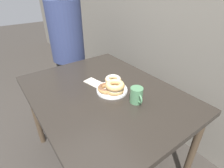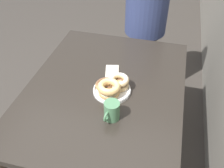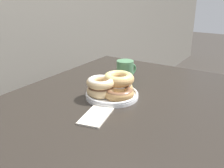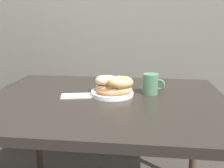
{
  "view_description": "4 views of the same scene",
  "coord_description": "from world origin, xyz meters",
  "px_view_note": "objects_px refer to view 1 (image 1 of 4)",
  "views": [
    {
      "loc": [
        0.9,
        -0.25,
        1.45
      ],
      "look_at": [
        0.03,
        0.38,
        0.82
      ],
      "focal_mm": 28.0,
      "sensor_mm": 36.0,
      "label": 1
    },
    {
      "loc": [
        1.11,
        0.66,
        1.76
      ],
      "look_at": [
        0.03,
        0.38,
        0.82
      ],
      "focal_mm": 40.0,
      "sensor_mm": 36.0,
      "label": 2
    },
    {
      "loc": [
        -0.8,
        -0.15,
        1.19
      ],
      "look_at": [
        0.03,
        0.38,
        0.82
      ],
      "focal_mm": 40.0,
      "sensor_mm": 36.0,
      "label": 3
    },
    {
      "loc": [
        0.18,
        -0.86,
        1.14
      ],
      "look_at": [
        0.03,
        0.38,
        0.82
      ],
      "focal_mm": 40.0,
      "sensor_mm": 36.0,
      "label": 4
    }
  ],
  "objects_px": {
    "coffee_mug": "(137,95)",
    "person_figure": "(67,47)",
    "donut_plate": "(112,86)",
    "napkin": "(94,83)",
    "dining_table": "(104,99)"
  },
  "relations": [
    {
      "from": "dining_table",
      "to": "donut_plate",
      "type": "height_order",
      "value": "donut_plate"
    },
    {
      "from": "donut_plate",
      "to": "napkin",
      "type": "height_order",
      "value": "donut_plate"
    },
    {
      "from": "napkin",
      "to": "donut_plate",
      "type": "bearing_deg",
      "value": 14.24
    },
    {
      "from": "donut_plate",
      "to": "coffee_mug",
      "type": "bearing_deg",
      "value": 13.95
    },
    {
      "from": "coffee_mug",
      "to": "donut_plate",
      "type": "bearing_deg",
      "value": -166.05
    },
    {
      "from": "dining_table",
      "to": "donut_plate",
      "type": "xyz_separation_m",
      "value": [
        0.04,
        0.05,
        0.11
      ]
    },
    {
      "from": "coffee_mug",
      "to": "person_figure",
      "type": "relative_size",
      "value": 0.08
    },
    {
      "from": "donut_plate",
      "to": "person_figure",
      "type": "bearing_deg",
      "value": 176.03
    },
    {
      "from": "dining_table",
      "to": "person_figure",
      "type": "height_order",
      "value": "person_figure"
    },
    {
      "from": "donut_plate",
      "to": "coffee_mug",
      "type": "height_order",
      "value": "coffee_mug"
    },
    {
      "from": "dining_table",
      "to": "person_figure",
      "type": "xyz_separation_m",
      "value": [
        -0.88,
        0.12,
        0.14
      ]
    },
    {
      "from": "person_figure",
      "to": "dining_table",
      "type": "bearing_deg",
      "value": -7.58
    },
    {
      "from": "coffee_mug",
      "to": "napkin",
      "type": "height_order",
      "value": "coffee_mug"
    },
    {
      "from": "donut_plate",
      "to": "coffee_mug",
      "type": "xyz_separation_m",
      "value": [
        0.2,
        0.05,
        0.01
      ]
    },
    {
      "from": "donut_plate",
      "to": "napkin",
      "type": "bearing_deg",
      "value": -165.76
    }
  ]
}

